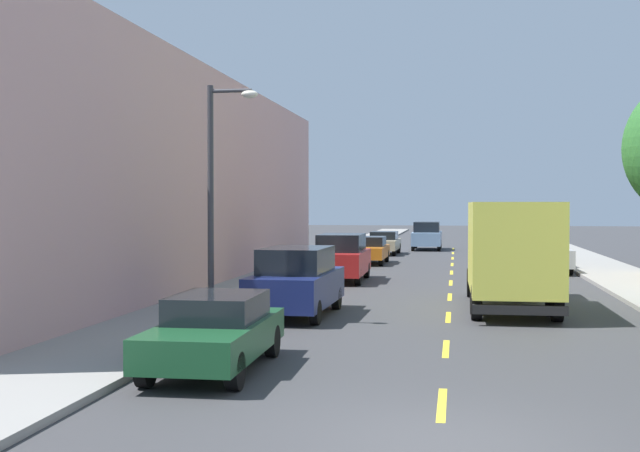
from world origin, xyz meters
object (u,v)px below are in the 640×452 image
(parked_sedan_champagne, at_px, (384,242))
(parked_suv_navy, at_px, (297,281))
(parked_sedan_forest, at_px, (215,331))
(parked_suv_red, at_px, (342,257))
(moving_sky_sedan, at_px, (427,235))
(parked_pickup_silver, at_px, (543,254))
(parked_wagon_teal, at_px, (518,238))
(parked_sedan_orange, at_px, (369,250))
(street_lamp, at_px, (217,183))
(delivery_box_truck, at_px, (510,248))
(parked_suv_white, at_px, (533,244))

(parked_sedan_champagne, bearing_deg, parked_suv_navy, -89.91)
(parked_sedan_forest, bearing_deg, parked_suv_red, 90.40)
(parked_sedan_champagne, bearing_deg, moving_sky_sedan, 66.32)
(parked_sedan_champagne, relative_size, parked_pickup_silver, 0.85)
(parked_wagon_teal, bearing_deg, moving_sky_sedan, -171.23)
(parked_suv_red, xyz_separation_m, parked_sedan_orange, (0.07, 9.95, -0.24))
(parked_sedan_champagne, bearing_deg, parked_sedan_forest, -90.02)
(street_lamp, relative_size, parked_suv_red, 1.26)
(parked_sedan_forest, bearing_deg, parked_sedan_orange, 90.11)
(street_lamp, xyz_separation_m, delivery_box_truck, (7.73, 4.53, -1.86))
(delivery_box_truck, relative_size, parked_wagon_teal, 1.64)
(delivery_box_truck, bearing_deg, parked_sedan_champagne, 103.16)
(street_lamp, distance_m, parked_suv_white, 27.05)
(parked_suv_white, relative_size, parked_sedan_champagne, 1.06)
(delivery_box_truck, bearing_deg, parked_sedan_orange, 108.98)
(parked_sedan_champagne, bearing_deg, parked_sedan_orange, -90.48)
(street_lamp, distance_m, parked_wagon_teal, 38.63)
(parked_sedan_orange, bearing_deg, parked_sedan_champagne, 89.52)
(parked_suv_red, xyz_separation_m, parked_sedan_forest, (0.13, -18.02, -0.24))
(parked_sedan_forest, bearing_deg, street_lamp, 106.44)
(street_lamp, distance_m, parked_sedan_champagne, 30.70)
(delivery_box_truck, bearing_deg, street_lamp, -149.63)
(parked_suv_white, height_order, parked_sedan_champagne, parked_suv_white)
(parked_sedan_forest, relative_size, parked_pickup_silver, 0.85)
(parked_suv_navy, xyz_separation_m, parked_suv_white, (8.54, 22.85, 0.00))
(parked_sedan_champagne, distance_m, moving_sky_sedan, 6.16)
(street_lamp, xyz_separation_m, parked_sedan_orange, (1.60, 22.38, -2.96))
(parked_sedan_orange, bearing_deg, parked_suv_red, -90.43)
(street_lamp, height_order, parked_sedan_orange, street_lamp)
(delivery_box_truck, bearing_deg, parked_suv_navy, -157.51)
(street_lamp, height_order, parked_suv_white, street_lamp)
(delivery_box_truck, height_order, parked_sedan_orange, delivery_box_truck)
(street_lamp, relative_size, parked_sedan_orange, 1.35)
(parked_suv_red, bearing_deg, parked_sedan_orange, 89.57)
(parked_sedan_orange, relative_size, parked_pickup_silver, 0.84)
(parked_wagon_teal, distance_m, parked_pickup_silver, 18.31)
(parked_suv_white, height_order, moving_sky_sedan, same)
(delivery_box_truck, relative_size, parked_suv_white, 1.61)
(street_lamp, relative_size, parked_sedan_champagne, 1.34)
(moving_sky_sedan, bearing_deg, parked_suv_white, -61.50)
(moving_sky_sedan, bearing_deg, street_lamp, -96.52)
(parked_wagon_teal, bearing_deg, parked_suv_navy, -103.85)
(street_lamp, xyz_separation_m, parked_sedan_forest, (1.65, -5.58, -2.96))
(parked_wagon_teal, bearing_deg, parked_sedan_orange, -120.75)
(delivery_box_truck, xyz_separation_m, parked_pickup_silver, (2.43, 14.26, -1.02))
(parked_suv_white, xyz_separation_m, parked_sedan_forest, (-8.60, -30.47, -0.24))
(parked_suv_navy, bearing_deg, parked_suv_white, 69.51)
(street_lamp, relative_size, parked_sedan_forest, 1.34)
(street_lamp, xyz_separation_m, parked_suv_white, (10.25, 24.88, -2.72))
(parked_sedan_forest, bearing_deg, moving_sky_sedan, 86.59)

